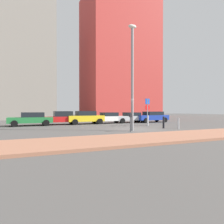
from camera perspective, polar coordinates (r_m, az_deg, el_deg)
The scene contains 16 objects.
ground_plane at distance 17.13m, azimuth 7.20°, elevation -4.90°, with size 120.00×120.00×0.00m, color #4C4947.
sidewalk_brick at distance 12.78m, azimuth 19.75°, elevation -6.47°, with size 40.00×3.70×0.14m, color #9E664C.
parked_car_green at distance 22.09m, azimuth -22.34°, elevation -1.79°, with size 4.32×2.11×1.39m.
parked_car_red at distance 22.70m, azimuth -14.70°, elevation -1.65°, with size 4.48×2.05×1.50m.
parked_car_yellow at distance 23.12m, azimuth -7.70°, elevation -1.52°, with size 4.26×2.02×1.52m.
parked_car_white at distance 24.27m, azimuth -1.00°, elevation -1.63°, with size 4.50×2.16×1.34m.
parked_car_silver at distance 25.67m, azimuth 5.25°, elevation -1.52°, with size 4.32×2.10×1.33m.
parked_car_blue at distance 26.86m, azimuth 11.50°, elevation -1.30°, with size 4.67×2.16×1.43m.
parking_sign_post at distance 20.21m, azimuth 10.20°, elevation 0.94°, with size 0.60×0.13×2.81m.
parking_meter at distance 14.80m, azimuth 5.36°, elevation -2.26°, with size 0.18×0.14×1.39m.
street_lamp at distance 15.90m, azimuth 5.89°, elevation 12.09°, with size 0.70×0.36×8.32m.
traffic_bollard_near at distance 17.99m, azimuth 18.60°, elevation -3.15°, with size 0.15×0.15×0.95m, color #B7B7BC.
traffic_bollard_mid at distance 18.25m, azimuth 14.66°, elevation -2.92°, with size 0.17×0.17×1.05m, color black.
traffic_bollard_far at distance 21.13m, azimuth 10.31°, elevation -2.42°, with size 0.17×0.17×1.07m, color #B7B7BC.
building_colorful_midrise at distance 48.09m, azimuth 1.87°, elevation 15.73°, with size 15.56×12.97×28.42m, color #BF3833.
building_under_construction at distance 41.27m, azimuth -27.73°, elevation 12.70°, with size 15.56×10.30×20.71m, color gray.
Camera 1 is at (-8.67, -14.68, 1.63)m, focal length 31.65 mm.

